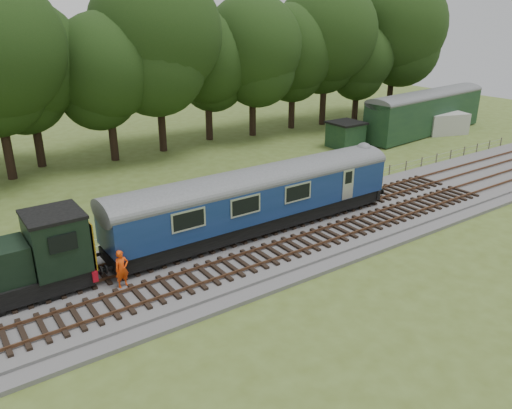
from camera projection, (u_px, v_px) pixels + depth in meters
ground at (258, 248)px, 28.00m from camera, size 120.00×120.00×0.00m
ballast at (258, 245)px, 27.94m from camera, size 70.00×7.00×0.35m
track_north at (244, 233)px, 28.92m from camera, size 67.20×2.40×0.21m
track_south at (276, 252)px, 26.63m from camera, size 67.20×2.40×0.21m
fence at (217, 222)px, 31.44m from camera, size 64.00×0.12×1.00m
tree_line at (117, 159)px, 44.80m from camera, size 70.00×8.00×18.00m
dmu_railcar at (258, 194)px, 28.64m from camera, size 18.05×2.86×3.88m
worker at (122, 269)px, 23.13m from camera, size 0.72×0.52×1.84m
parked_coach at (426, 110)px, 53.17m from camera, size 17.93×4.95×4.52m
shed at (345, 134)px, 48.24m from camera, size 3.07×3.07×2.49m
caravan at (445, 124)px, 53.49m from camera, size 5.01×3.50×2.22m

